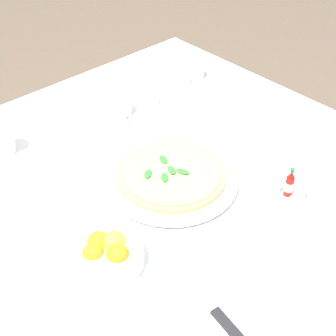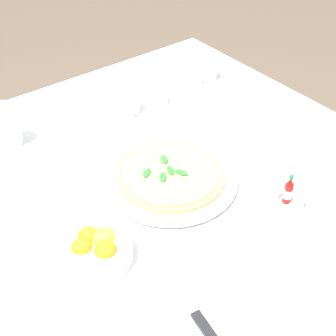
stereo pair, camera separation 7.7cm
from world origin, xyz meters
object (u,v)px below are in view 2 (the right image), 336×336
(water_glass_far_right, at_px, (7,127))
(pizza, at_px, (171,173))
(citrus_bowl, at_px, (97,248))
(pizza_plate, at_px, (171,178))
(pepper_shaker, at_px, (300,199))
(dinner_knife, at_px, (191,308))
(hot_sauce_bottle, at_px, (288,191))
(napkin_folded, at_px, (192,313))
(coffee_cup_back_corner, at_px, (206,71))
(coffee_cup_right_edge, at_px, (128,104))
(menu_card, at_px, (163,90))
(salt_shaker, at_px, (276,189))

(water_glass_far_right, bearing_deg, pizza, -147.33)
(citrus_bowl, bearing_deg, pizza, -70.00)
(pizza_plate, height_order, pepper_shaker, pepper_shaker)
(water_glass_far_right, xyz_separation_m, dinner_knife, (-0.72, -0.05, -0.03))
(hot_sauce_bottle, bearing_deg, napkin_folded, 104.76)
(pizza_plate, relative_size, hot_sauce_bottle, 4.05)
(pizza_plate, relative_size, coffee_cup_back_corner, 2.59)
(pizza_plate, xyz_separation_m, coffee_cup_right_edge, (0.33, -0.09, 0.02))
(citrus_bowl, distance_m, pepper_shaker, 0.48)
(pizza, distance_m, menu_card, 0.40)
(menu_card, bearing_deg, napkin_folded, -11.43)
(pepper_shaker, bearing_deg, coffee_cup_right_edge, 9.02)
(pizza_plate, distance_m, coffee_cup_back_corner, 0.54)
(pizza_plate, relative_size, coffee_cup_right_edge, 2.56)
(dinner_knife, height_order, hot_sauce_bottle, hot_sauce_bottle)
(pizza_plate, distance_m, pepper_shaker, 0.31)
(napkin_folded, bearing_deg, coffee_cup_back_corner, -33.85)
(water_glass_far_right, height_order, napkin_folded, water_glass_far_right)
(pizza, distance_m, citrus_bowl, 0.29)
(pizza, height_order, hot_sauce_bottle, hot_sauce_bottle)
(citrus_bowl, xyz_separation_m, pepper_shaker, (-0.16, -0.45, -0.00))
(citrus_bowl, bearing_deg, hot_sauce_bottle, -106.26)
(pepper_shaker, bearing_deg, coffee_cup_back_corner, -21.06)
(pizza, relative_size, pepper_shaker, 4.85)
(coffee_cup_right_edge, relative_size, salt_shaker, 2.33)
(salt_shaker, height_order, menu_card, menu_card)
(napkin_folded, distance_m, hot_sauce_bottle, 0.39)
(citrus_bowl, bearing_deg, pizza_plate, -70.04)
(coffee_cup_back_corner, xyz_separation_m, pepper_shaker, (-0.60, 0.23, -0.00))
(pizza_plate, distance_m, napkin_folded, 0.38)
(salt_shaker, bearing_deg, coffee_cup_right_edge, 7.85)
(coffee_cup_right_edge, distance_m, pepper_shaker, 0.59)
(pizza_plate, bearing_deg, pizza, 51.79)
(dinner_knife, bearing_deg, pizza, -24.16)
(hot_sauce_bottle, bearing_deg, coffee_cup_right_edge, 8.47)
(coffee_cup_back_corner, height_order, menu_card, coffee_cup_back_corner)
(dinner_knife, bearing_deg, coffee_cup_back_corner, -34.96)
(hot_sauce_bottle, xyz_separation_m, pepper_shaker, (-0.03, -0.01, -0.01))
(pizza, distance_m, napkin_folded, 0.39)
(pizza_plate, relative_size, pizza, 1.23)
(pepper_shaker, distance_m, menu_card, 0.59)
(dinner_knife, relative_size, citrus_bowl, 1.31)
(pepper_shaker, bearing_deg, menu_card, -4.06)
(pizza, height_order, coffee_cup_right_edge, coffee_cup_right_edge)
(pizza_plate, relative_size, salt_shaker, 5.98)
(citrus_bowl, bearing_deg, water_glass_far_right, -1.72)
(salt_shaker, bearing_deg, citrus_bowl, 76.84)
(menu_card, bearing_deg, coffee_cup_right_edge, -67.68)
(coffee_cup_back_corner, relative_size, hot_sauce_bottle, 1.57)
(coffee_cup_right_edge, distance_m, water_glass_far_right, 0.35)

